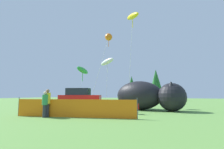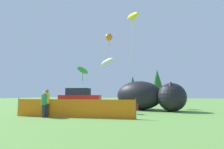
{
  "view_description": "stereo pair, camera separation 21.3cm",
  "coord_description": "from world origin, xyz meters",
  "px_view_note": "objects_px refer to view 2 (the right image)",
  "views": [
    {
      "loc": [
        6.38,
        -13.09,
        1.54
      ],
      "look_at": [
        -0.77,
        4.59,
        3.71
      ],
      "focal_mm": 28.0,
      "sensor_mm": 36.0,
      "label": 1
    },
    {
      "loc": [
        6.57,
        -13.01,
        1.54
      ],
      "look_at": [
        -0.77,
        4.59,
        3.71
      ],
      "focal_mm": 28.0,
      "sensor_mm": 36.0,
      "label": 2
    }
  ],
  "objects_px": {
    "parked_car": "(80,99)",
    "inflatable_cat": "(147,97)",
    "spectator_in_white_shirt": "(44,103)",
    "spectator_in_grey_shirt": "(46,102)",
    "kite_green_fish": "(83,70)",
    "kite_white_ghost": "(107,62)",
    "kite_orange_flower": "(109,37)",
    "folding_chair": "(135,108)",
    "kite_yellow_hero": "(133,16)"
  },
  "relations": [
    {
      "from": "spectator_in_grey_shirt",
      "to": "parked_car",
      "type": "bearing_deg",
      "value": 102.55
    },
    {
      "from": "folding_chair",
      "to": "kite_yellow_hero",
      "type": "xyz_separation_m",
      "value": [
        -1.35,
        4.47,
        9.6
      ]
    },
    {
      "from": "inflatable_cat",
      "to": "kite_yellow_hero",
      "type": "height_order",
      "value": "kite_yellow_hero"
    },
    {
      "from": "kite_orange_flower",
      "to": "kite_white_ghost",
      "type": "bearing_deg",
      "value": -77.42
    },
    {
      "from": "kite_green_fish",
      "to": "kite_white_ghost",
      "type": "relative_size",
      "value": 0.8
    },
    {
      "from": "inflatable_cat",
      "to": "folding_chair",
      "type": "bearing_deg",
      "value": -83.34
    },
    {
      "from": "folding_chair",
      "to": "spectator_in_white_shirt",
      "type": "height_order",
      "value": "spectator_in_white_shirt"
    },
    {
      "from": "kite_green_fish",
      "to": "kite_orange_flower",
      "type": "bearing_deg",
      "value": 52.79
    },
    {
      "from": "kite_yellow_hero",
      "to": "kite_white_ghost",
      "type": "distance_m",
      "value": 6.06
    },
    {
      "from": "inflatable_cat",
      "to": "kite_orange_flower",
      "type": "bearing_deg",
      "value": 160.47
    },
    {
      "from": "kite_green_fish",
      "to": "parked_car",
      "type": "bearing_deg",
      "value": -65.55
    },
    {
      "from": "folding_chair",
      "to": "kite_orange_flower",
      "type": "xyz_separation_m",
      "value": [
        -5.26,
        6.88,
        8.47
      ]
    },
    {
      "from": "kite_yellow_hero",
      "to": "kite_white_ghost",
      "type": "xyz_separation_m",
      "value": [
        -3.7,
        1.49,
        -4.56
      ]
    },
    {
      "from": "spectator_in_grey_shirt",
      "to": "spectator_in_white_shirt",
      "type": "height_order",
      "value": "spectator_in_grey_shirt"
    },
    {
      "from": "inflatable_cat",
      "to": "kite_orange_flower",
      "type": "distance_m",
      "value": 9.87
    },
    {
      "from": "folding_chair",
      "to": "kite_green_fish",
      "type": "bearing_deg",
      "value": 36.82
    },
    {
      "from": "inflatable_cat",
      "to": "spectator_in_white_shirt",
      "type": "relative_size",
      "value": 4.04
    },
    {
      "from": "kite_white_ghost",
      "to": "kite_yellow_hero",
      "type": "bearing_deg",
      "value": -21.9
    },
    {
      "from": "inflatable_cat",
      "to": "spectator_in_grey_shirt",
      "type": "relative_size",
      "value": 3.72
    },
    {
      "from": "spectator_in_grey_shirt",
      "to": "kite_green_fish",
      "type": "relative_size",
      "value": 0.39
    },
    {
      "from": "folding_chair",
      "to": "inflatable_cat",
      "type": "relative_size",
      "value": 0.12
    },
    {
      "from": "folding_chair",
      "to": "inflatable_cat",
      "type": "distance_m",
      "value": 3.94
    },
    {
      "from": "spectator_in_white_shirt",
      "to": "kite_yellow_hero",
      "type": "bearing_deg",
      "value": 65.73
    },
    {
      "from": "inflatable_cat",
      "to": "spectator_in_white_shirt",
      "type": "bearing_deg",
      "value": -114.71
    },
    {
      "from": "spectator_in_grey_shirt",
      "to": "kite_orange_flower",
      "type": "bearing_deg",
      "value": 90.25
    },
    {
      "from": "parked_car",
      "to": "inflatable_cat",
      "type": "xyz_separation_m",
      "value": [
        6.82,
        1.42,
        0.26
      ]
    },
    {
      "from": "kite_green_fish",
      "to": "kite_yellow_hero",
      "type": "xyz_separation_m",
      "value": [
        6.03,
        0.38,
        5.75
      ]
    },
    {
      "from": "kite_orange_flower",
      "to": "kite_green_fish",
      "type": "distance_m",
      "value": 5.8
    },
    {
      "from": "kite_yellow_hero",
      "to": "kite_white_ghost",
      "type": "height_order",
      "value": "kite_yellow_hero"
    },
    {
      "from": "parked_car",
      "to": "inflatable_cat",
      "type": "height_order",
      "value": "inflatable_cat"
    },
    {
      "from": "folding_chair",
      "to": "kite_orange_flower",
      "type": "height_order",
      "value": "kite_orange_flower"
    },
    {
      "from": "inflatable_cat",
      "to": "kite_white_ghost",
      "type": "distance_m",
      "value": 7.05
    },
    {
      "from": "inflatable_cat",
      "to": "kite_green_fish",
      "type": "bearing_deg",
      "value": -172.32
    },
    {
      "from": "kite_yellow_hero",
      "to": "kite_orange_flower",
      "type": "bearing_deg",
      "value": 148.37
    },
    {
      "from": "spectator_in_white_shirt",
      "to": "folding_chair",
      "type": "bearing_deg",
      "value": 38.17
    },
    {
      "from": "folding_chair",
      "to": "kite_white_ghost",
      "type": "xyz_separation_m",
      "value": [
        -5.06,
        5.96,
        5.04
      ]
    },
    {
      "from": "parked_car",
      "to": "kite_yellow_hero",
      "type": "relative_size",
      "value": 0.42
    },
    {
      "from": "spectator_in_grey_shirt",
      "to": "kite_green_fish",
      "type": "bearing_deg",
      "value": 105.17
    },
    {
      "from": "kite_white_ghost",
      "to": "kite_orange_flower",
      "type": "bearing_deg",
      "value": 102.58
    },
    {
      "from": "spectator_in_white_shirt",
      "to": "kite_white_ghost",
      "type": "xyz_separation_m",
      "value": [
        0.16,
        10.06,
        4.57
      ]
    },
    {
      "from": "spectator_in_white_shirt",
      "to": "kite_green_fish",
      "type": "relative_size",
      "value": 0.36
    },
    {
      "from": "inflatable_cat",
      "to": "parked_car",
      "type": "bearing_deg",
      "value": -158.68
    },
    {
      "from": "kite_green_fish",
      "to": "kite_white_ghost",
      "type": "bearing_deg",
      "value": 38.84
    },
    {
      "from": "parked_car",
      "to": "folding_chair",
      "type": "distance_m",
      "value": 7.08
    },
    {
      "from": "spectator_in_white_shirt",
      "to": "kite_white_ghost",
      "type": "height_order",
      "value": "kite_white_ghost"
    },
    {
      "from": "folding_chair",
      "to": "inflatable_cat",
      "type": "bearing_deg",
      "value": -27.1
    },
    {
      "from": "kite_green_fish",
      "to": "kite_yellow_hero",
      "type": "bearing_deg",
      "value": 3.61
    },
    {
      "from": "parked_car",
      "to": "spectator_in_grey_shirt",
      "type": "height_order",
      "value": "parked_car"
    },
    {
      "from": "parked_car",
      "to": "inflatable_cat",
      "type": "bearing_deg",
      "value": -5.53
    },
    {
      "from": "kite_green_fish",
      "to": "kite_white_ghost",
      "type": "distance_m",
      "value": 3.21
    }
  ]
}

